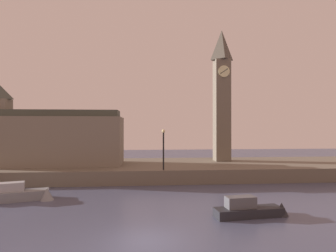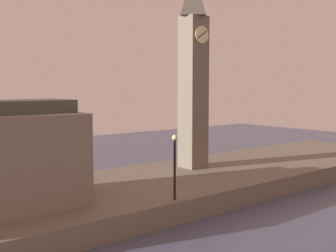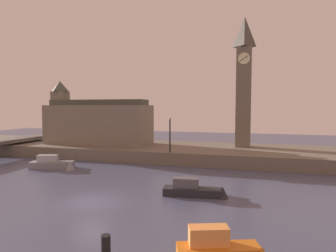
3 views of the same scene
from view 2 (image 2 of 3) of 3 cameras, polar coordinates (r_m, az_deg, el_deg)
name	(u,v)px [view 2 (image 2 of 3)]	position (r m, az deg, el deg)	size (l,w,h in m)	color
far_embankment	(107,198)	(30.73, -8.35, -9.74)	(70.00, 12.00, 1.50)	#6B6051
clock_tower	(193,67)	(37.26, 3.48, 8.08)	(2.17, 2.22, 17.34)	#6B6051
streetlamp	(175,160)	(26.71, 0.92, -4.63)	(0.36, 0.36, 4.21)	black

